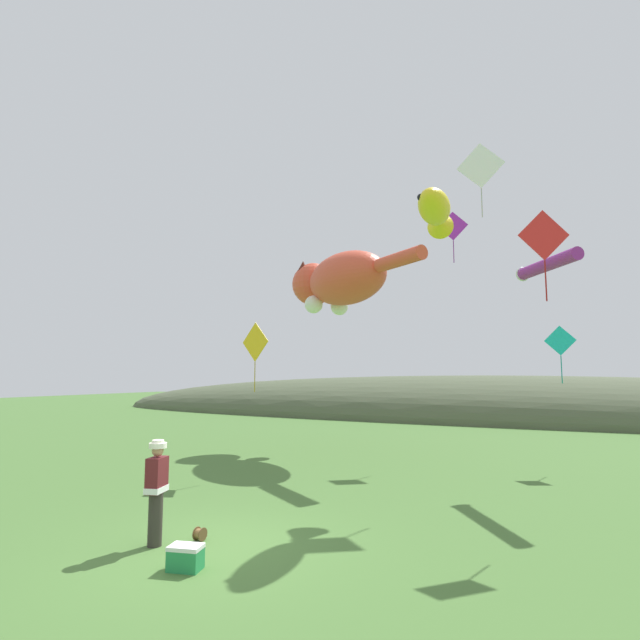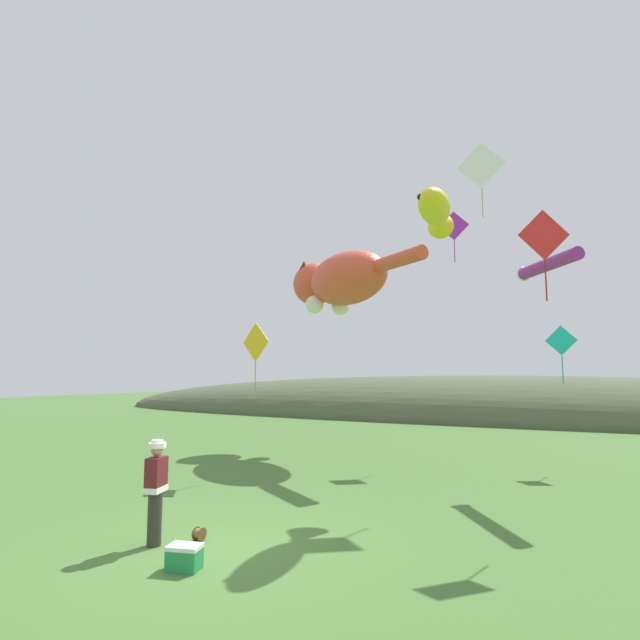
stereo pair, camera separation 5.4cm
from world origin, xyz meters
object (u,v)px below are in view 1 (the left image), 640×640
kite_tube_streamer (547,265)px  kite_diamond_white (480,166)px  kite_giant_cat (339,281)px  festival_attendant (156,488)px  kite_spool (200,534)px  kite_fish_windsock (435,211)px  kite_diamond_gold (255,343)px  picnic_cooler (186,557)px  kite_diamond_teal (560,341)px  kite_diamond_violet (453,227)px  kite_diamond_red (544,236)px

kite_tube_streamer → kite_diamond_white: 3.57m
kite_giant_cat → kite_tube_streamer: kite_giant_cat is taller
festival_attendant → kite_spool: (0.51, 0.56, -0.84)m
kite_fish_windsock → kite_diamond_gold: bearing=-179.4°
festival_attendant → kite_diamond_white: size_ratio=0.77×
picnic_cooler → kite_diamond_teal: kite_diamond_teal is taller
kite_diamond_violet → kite_diamond_white: bearing=-68.6°
kite_spool → kite_diamond_white: size_ratio=0.10×
kite_fish_windsock → kite_tube_streamer: size_ratio=1.15×
picnic_cooler → kite_diamond_violet: kite_diamond_violet is taller
kite_spool → kite_diamond_red: kite_diamond_red is taller
kite_diamond_violet → kite_diamond_gold: (-4.56, -6.95, -4.86)m
kite_giant_cat → kite_diamond_red: (7.88, -6.45, -0.76)m
picnic_cooler → kite_fish_windsock: (2.36, 6.48, 6.96)m
kite_diamond_violet → picnic_cooler: bearing=-96.1°
kite_spool → picnic_cooler: picnic_cooler is taller
kite_spool → kite_diamond_white: bearing=63.4°
kite_spool → kite_diamond_gold: bearing=114.9°
picnic_cooler → kite_diamond_gold: (-3.14, 6.42, 3.69)m
picnic_cooler → kite_fish_windsock: 9.79m
kite_tube_streamer → kite_diamond_violet: bearing=128.3°
picnic_cooler → kite_diamond_violet: (1.42, 13.37, 8.55)m
kite_spool → kite_diamond_violet: kite_diamond_violet is taller
kite_diamond_gold → festival_attendant: bearing=-71.6°
picnic_cooler → kite_diamond_gold: bearing=116.1°
kite_giant_cat → festival_attendant: bearing=-81.3°
kite_tube_streamer → kite_spool: bearing=-125.0°
kite_tube_streamer → kite_diamond_gold: size_ratio=1.18×
festival_attendant → kite_tube_streamer: 11.54m
kite_diamond_white → kite_diamond_gold: (-6.32, -2.45, -5.25)m
kite_giant_cat → kite_diamond_gold: kite_giant_cat is taller
festival_attendant → kite_diamond_gold: size_ratio=0.85×
kite_spool → kite_diamond_violet: bearing=80.2°
festival_attendant → kite_diamond_red: kite_diamond_red is taller
kite_diamond_white → kite_diamond_red: bearing=-61.9°
festival_attendant → kite_giant_cat: kite_giant_cat is taller
kite_fish_windsock → kite_diamond_violet: size_ratio=1.38×
kite_diamond_teal → kite_fish_windsock: bearing=-116.2°
kite_diamond_violet → kite_diamond_teal: kite_diamond_violet is taller
kite_giant_cat → kite_diamond_teal: 8.44m
kite_tube_streamer → kite_diamond_gold: kite_tube_streamer is taller
kite_spool → kite_giant_cat: size_ratio=0.03×
festival_attendant → kite_diamond_violet: kite_diamond_violet is taller
kite_fish_windsock → kite_giant_cat: bearing=133.5°
kite_fish_windsock → festival_attendant: bearing=-121.1°
festival_attendant → kite_diamond_red: (6.11, 5.06, 4.98)m
picnic_cooler → kite_diamond_teal: size_ratio=0.30×
kite_spool → kite_fish_windsock: bearing=60.3°
festival_attendant → kite_spool: bearing=47.6°
kite_spool → kite_tube_streamer: 11.28m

